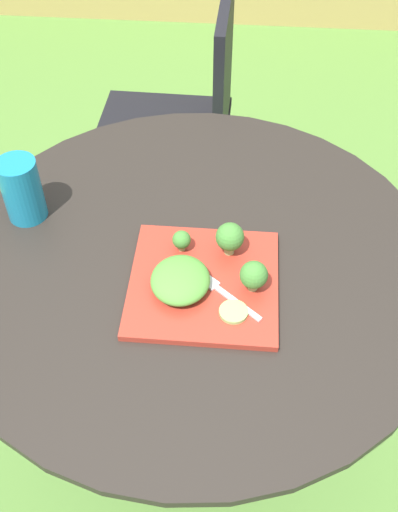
% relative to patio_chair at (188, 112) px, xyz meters
% --- Properties ---
extents(ground_plane, '(12.00, 12.00, 0.00)m').
position_rel_patio_chair_xyz_m(ground_plane, '(0.10, -0.84, -0.53)').
color(ground_plane, '#568438').
extents(patio_table, '(1.00, 1.00, 0.76)m').
position_rel_patio_chair_xyz_m(patio_table, '(0.10, -0.84, -0.01)').
color(patio_table, '#28231E').
rests_on(patio_table, ground_plane).
extents(patio_chair, '(0.45, 0.45, 0.90)m').
position_rel_patio_chair_xyz_m(patio_chair, '(0.00, 0.00, 0.00)').
color(patio_chair, black).
rests_on(patio_chair, ground_plane).
extents(salad_plate, '(0.28, 0.28, 0.01)m').
position_rel_patio_chair_xyz_m(salad_plate, '(0.12, -0.92, 0.24)').
color(salad_plate, '#AD3323').
rests_on(salad_plate, patio_table).
extents(drinking_glass, '(0.08, 0.08, 0.14)m').
position_rel_patio_chair_xyz_m(drinking_glass, '(-0.27, -0.75, 0.30)').
color(drinking_glass, teal).
rests_on(drinking_glass, patio_table).
extents(fork, '(0.13, 0.11, 0.00)m').
position_rel_patio_chair_xyz_m(fork, '(0.16, -0.95, 0.25)').
color(fork, silver).
rests_on(fork, salad_plate).
extents(lettuce_mound, '(0.11, 0.12, 0.04)m').
position_rel_patio_chair_xyz_m(lettuce_mound, '(0.08, -0.94, 0.27)').
color(lettuce_mound, '#519338').
rests_on(lettuce_mound, salad_plate).
extents(broccoli_floret_0, '(0.04, 0.04, 0.05)m').
position_rel_patio_chair_xyz_m(broccoli_floret_0, '(0.07, -0.84, 0.27)').
color(broccoli_floret_0, '#99B770').
rests_on(broccoli_floret_0, salad_plate).
extents(broccoli_floret_1, '(0.06, 0.06, 0.07)m').
position_rel_patio_chair_xyz_m(broccoli_floret_1, '(0.16, -0.84, 0.29)').
color(broccoli_floret_1, '#99B770').
rests_on(broccoli_floret_1, salad_plate).
extents(broccoli_floret_2, '(0.05, 0.05, 0.06)m').
position_rel_patio_chair_xyz_m(broccoli_floret_2, '(0.21, -0.93, 0.28)').
color(broccoli_floret_2, '#99B770').
rests_on(broccoli_floret_2, salad_plate).
extents(cucumber_slice_0, '(0.05, 0.05, 0.01)m').
position_rel_patio_chair_xyz_m(cucumber_slice_0, '(0.18, -0.99, 0.25)').
color(cucumber_slice_0, '#8EB766').
rests_on(cucumber_slice_0, salad_plate).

